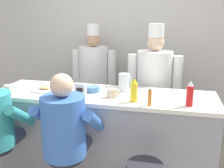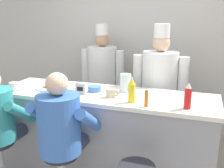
# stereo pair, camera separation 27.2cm
# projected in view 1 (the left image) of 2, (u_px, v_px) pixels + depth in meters

# --- Properties ---
(wall_back) EXTENTS (10.00, 0.06, 2.70)m
(wall_back) POSITION_uv_depth(u_px,v_px,m) (127.00, 48.00, 4.12)
(wall_back) COLOR beige
(wall_back) RESTS_ON ground_plane
(diner_counter) EXTENTS (2.40, 0.72, 1.03)m
(diner_counter) POSITION_uv_depth(u_px,v_px,m) (103.00, 137.00, 2.95)
(diner_counter) COLOR gray
(diner_counter) RESTS_ON ground_plane
(ketchup_bottle_red) EXTENTS (0.06, 0.06, 0.24)m
(ketchup_bottle_red) POSITION_uv_depth(u_px,v_px,m) (190.00, 94.00, 2.40)
(ketchup_bottle_red) COLOR red
(ketchup_bottle_red) RESTS_ON diner_counter
(mustard_bottle_yellow) EXTENTS (0.07, 0.07, 0.24)m
(mustard_bottle_yellow) POSITION_uv_depth(u_px,v_px,m) (134.00, 90.00, 2.52)
(mustard_bottle_yellow) COLOR yellow
(mustard_bottle_yellow) RESTS_ON diner_counter
(hot_sauce_bottle_orange) EXTENTS (0.04, 0.04, 0.16)m
(hot_sauce_bottle_orange) POSITION_uv_depth(u_px,v_px,m) (150.00, 98.00, 2.42)
(hot_sauce_bottle_orange) COLOR orange
(hot_sauce_bottle_orange) RESTS_ON diner_counter
(water_pitcher_clear) EXTENTS (0.14, 0.12, 0.20)m
(water_pitcher_clear) POSITION_uv_depth(u_px,v_px,m) (124.00, 82.00, 2.88)
(water_pitcher_clear) COLOR silver
(water_pitcher_clear) RESTS_ON diner_counter
(breakfast_plate) EXTENTS (0.28, 0.28, 0.05)m
(breakfast_plate) POSITION_uv_depth(u_px,v_px,m) (45.00, 89.00, 2.92)
(breakfast_plate) COLOR white
(breakfast_plate) RESTS_ON diner_counter
(cereal_bowl) EXTENTS (0.15, 0.15, 0.06)m
(cereal_bowl) POSITION_uv_depth(u_px,v_px,m) (93.00, 89.00, 2.86)
(cereal_bowl) COLOR #4C7FB7
(cereal_bowl) RESTS_ON diner_counter
(coffee_mug_white) EXTENTS (0.15, 0.09, 0.10)m
(coffee_mug_white) POSITION_uv_depth(u_px,v_px,m) (9.00, 89.00, 2.79)
(coffee_mug_white) COLOR white
(coffee_mug_white) RESTS_ON diner_counter
(coffee_mug_tan) EXTENTS (0.14, 0.09, 0.09)m
(coffee_mug_tan) POSITION_uv_depth(u_px,v_px,m) (112.00, 93.00, 2.67)
(coffee_mug_tan) COLOR beige
(coffee_mug_tan) RESTS_ON diner_counter
(napkin_dispenser_chrome) EXTENTS (0.11, 0.07, 0.12)m
(napkin_dispenser_chrome) POSITION_uv_depth(u_px,v_px,m) (81.00, 89.00, 2.76)
(napkin_dispenser_chrome) COLOR silver
(napkin_dispenser_chrome) RESTS_ON diner_counter
(diner_seated_blue) EXTENTS (0.59, 0.58, 1.37)m
(diner_seated_blue) POSITION_uv_depth(u_px,v_px,m) (66.00, 129.00, 2.34)
(diner_seated_blue) COLOR #B2B5BA
(diner_seated_blue) RESTS_ON ground_plane
(cook_in_whites_near) EXTENTS (0.67, 0.43, 1.72)m
(cook_in_whites_near) POSITION_uv_depth(u_px,v_px,m) (94.00, 76.00, 3.96)
(cook_in_whites_near) COLOR #232328
(cook_in_whites_near) RESTS_ON ground_plane
(cook_in_whites_far) EXTENTS (0.68, 0.44, 1.75)m
(cook_in_whites_far) POSITION_uv_depth(u_px,v_px,m) (154.00, 86.00, 3.35)
(cook_in_whites_far) COLOR #232328
(cook_in_whites_far) RESTS_ON ground_plane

